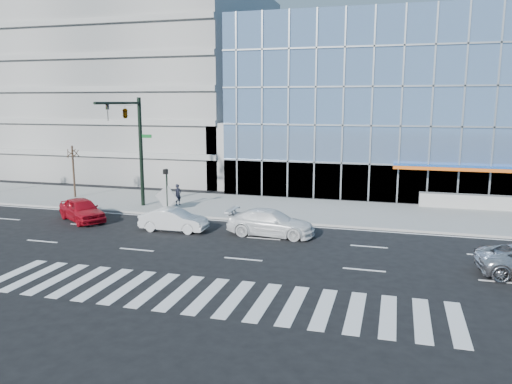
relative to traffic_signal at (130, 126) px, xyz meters
The scene contains 14 objects.
ground 13.41m from the traffic_signal, 22.56° to the right, with size 160.00×160.00×0.00m, color black.
sidewalk 13.03m from the traffic_signal, 17.33° to the left, with size 120.00×8.00×0.15m, color gray.
theatre_building 32.95m from the traffic_signal, 40.61° to the left, with size 42.00×26.00×15.00m, color #7CA0CF.
parking_garage 23.56m from the traffic_signal, 112.79° to the left, with size 24.00×24.00×20.00m, color gray.
ramp_block 14.68m from the traffic_signal, 69.59° to the left, with size 6.00×8.00×6.00m, color gray.
tower_backdrop 70.43m from the traffic_signal, 106.19° to the left, with size 14.00×14.00×48.00m, color gray.
traffic_signal is the anchor object (origin of this frame).
ped_signal_post 4.75m from the traffic_signal, ahead, with size 0.30×0.33×3.00m.
street_tree_near 7.96m from the traffic_signal, 157.29° to the left, with size 1.10×1.10×4.23m.
white_suv 12.99m from the traffic_signal, 18.36° to the right, with size 2.14×5.26×1.53m, color white.
white_sedan 8.72m from the traffic_signal, 39.79° to the right, with size 1.45×4.16×1.37m, color silver.
red_sedan 6.74m from the traffic_signal, 116.12° to the right, with size 1.82×4.51×1.54m, color #AC0D1A.
pedestrian 6.20m from the traffic_signal, 41.19° to the left, with size 0.58×0.38×1.60m, color black.
tilted_panel 5.67m from the traffic_signal, 10.00° to the left, with size 1.30×0.06×1.30m, color #A0A0A0.
Camera 1 is at (7.21, -27.08, 7.84)m, focal length 35.00 mm.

